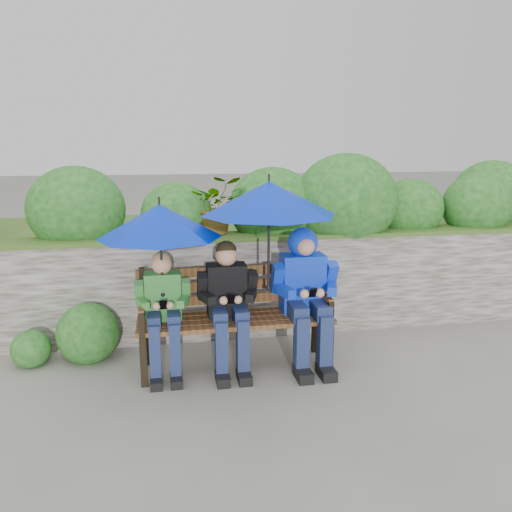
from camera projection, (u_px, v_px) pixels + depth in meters
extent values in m
plane|color=slate|center=(258.00, 361.00, 4.50)|extent=(60.00, 60.00, 0.00)
cube|color=brown|center=(244.00, 285.00, 5.11)|extent=(8.00, 0.40, 1.00)
cube|color=#325D20|center=(244.00, 236.00, 5.00)|extent=(8.00, 0.42, 0.04)
cube|color=#325D20|center=(229.00, 261.00, 6.26)|extent=(8.00, 2.00, 0.96)
ellipsoid|color=#155116|center=(76.00, 209.00, 4.91)|extent=(0.95, 0.76, 0.85)
ellipsoid|color=#155116|center=(177.00, 214.00, 5.07)|extent=(0.72, 0.58, 0.65)
ellipsoid|color=#155116|center=(273.00, 207.00, 5.20)|extent=(0.92, 0.73, 0.82)
ellipsoid|color=#155116|center=(346.00, 201.00, 5.23)|extent=(1.10, 0.88, 0.99)
ellipsoid|color=#155116|center=(411.00, 209.00, 5.49)|extent=(0.73, 0.58, 0.66)
ellipsoid|color=#155116|center=(477.00, 205.00, 5.60)|extent=(0.81, 0.65, 0.73)
ellipsoid|color=#155116|center=(491.00, 197.00, 6.02)|extent=(0.97, 0.78, 0.88)
sphere|color=#EDA9C3|center=(77.00, 226.00, 4.77)|extent=(0.14, 0.14, 0.14)
sphere|color=#EDA9C3|center=(299.00, 219.00, 5.17)|extent=(0.14, 0.14, 0.14)
sphere|color=#EDA9C3|center=(413.00, 216.00, 5.40)|extent=(0.14, 0.14, 0.14)
imported|color=#155116|center=(217.00, 205.00, 4.98)|extent=(0.52, 0.45, 0.58)
imported|color=#155116|center=(364.00, 204.00, 5.27)|extent=(0.30, 0.30, 0.54)
sphere|color=#155116|center=(88.00, 334.00, 4.51)|extent=(0.56, 0.56, 0.56)
sphere|color=#155116|center=(31.00, 349.00, 4.39)|extent=(0.34, 0.34, 0.34)
cube|color=black|center=(144.00, 362.00, 3.99)|extent=(0.06, 0.06, 0.42)
cube|color=black|center=(145.00, 342.00, 4.39)|extent=(0.06, 0.06, 0.42)
cube|color=black|center=(330.00, 348.00, 4.27)|extent=(0.06, 0.06, 0.42)
cube|color=black|center=(315.00, 330.00, 4.67)|extent=(0.06, 0.06, 0.42)
cube|color=brown|center=(239.00, 327.00, 4.11)|extent=(1.67, 0.09, 0.04)
cube|color=brown|center=(237.00, 322.00, 4.22)|extent=(1.67, 0.09, 0.04)
cube|color=brown|center=(235.00, 318.00, 4.34)|extent=(1.67, 0.09, 0.04)
cube|color=brown|center=(233.00, 313.00, 4.45)|extent=(1.67, 0.09, 0.04)
cube|color=black|center=(143.00, 294.00, 4.31)|extent=(0.05, 0.05, 0.46)
cube|color=brown|center=(142.00, 305.00, 4.10)|extent=(0.05, 0.43, 0.04)
cube|color=black|center=(142.00, 325.00, 3.92)|extent=(0.05, 0.05, 0.20)
cube|color=black|center=(316.00, 285.00, 4.59)|extent=(0.05, 0.05, 0.46)
cube|color=brown|center=(323.00, 295.00, 4.38)|extent=(0.05, 0.43, 0.04)
cube|color=black|center=(331.00, 313.00, 4.20)|extent=(0.05, 0.05, 0.20)
cube|color=brown|center=(232.00, 299.00, 4.48)|extent=(1.67, 0.03, 0.08)
cube|color=brown|center=(232.00, 285.00, 4.45)|extent=(1.67, 0.03, 0.08)
cube|color=brown|center=(232.00, 271.00, 4.42)|extent=(1.67, 0.03, 0.08)
cube|color=#2A7828|center=(163.00, 296.00, 4.22)|extent=(0.30, 0.18, 0.41)
sphere|color=tan|center=(162.00, 264.00, 4.14)|extent=(0.17, 0.17, 0.17)
sphere|color=#AA8450|center=(162.00, 261.00, 4.14)|extent=(0.16, 0.16, 0.16)
cube|color=navy|center=(154.00, 319.00, 4.10)|extent=(0.11, 0.28, 0.11)
cube|color=navy|center=(155.00, 355.00, 4.02)|extent=(0.09, 0.10, 0.51)
cube|color=black|center=(156.00, 382.00, 4.01)|extent=(0.10, 0.19, 0.07)
cube|color=navy|center=(174.00, 318.00, 4.13)|extent=(0.11, 0.28, 0.11)
cube|color=navy|center=(175.00, 353.00, 4.05)|extent=(0.09, 0.10, 0.51)
cube|color=black|center=(176.00, 381.00, 4.04)|extent=(0.10, 0.19, 0.07)
cube|color=#2A7828|center=(140.00, 293.00, 4.13)|extent=(0.07, 0.16, 0.23)
cube|color=#2A7828|center=(143.00, 304.00, 4.03)|extent=(0.11, 0.19, 0.06)
sphere|color=tan|center=(157.00, 306.00, 3.98)|extent=(0.06, 0.06, 0.06)
cube|color=#2A7828|center=(186.00, 290.00, 4.20)|extent=(0.07, 0.16, 0.23)
cube|color=#2A7828|center=(183.00, 301.00, 4.09)|extent=(0.11, 0.19, 0.06)
sphere|color=tan|center=(170.00, 305.00, 4.00)|extent=(0.06, 0.06, 0.06)
cube|color=black|center=(163.00, 305.00, 3.98)|extent=(0.06, 0.07, 0.09)
cube|color=black|center=(227.00, 290.00, 4.31)|extent=(0.34, 0.20, 0.45)
sphere|color=tan|center=(226.00, 255.00, 4.22)|extent=(0.19, 0.19, 0.19)
sphere|color=black|center=(226.00, 251.00, 4.22)|extent=(0.18, 0.18, 0.18)
cube|color=navy|center=(219.00, 315.00, 4.18)|extent=(0.12, 0.32, 0.12)
cube|color=navy|center=(221.00, 351.00, 4.08)|extent=(0.10, 0.11, 0.51)
cube|color=black|center=(223.00, 379.00, 4.07)|extent=(0.11, 0.22, 0.08)
cube|color=navy|center=(240.00, 314.00, 4.21)|extent=(0.12, 0.32, 0.12)
cube|color=navy|center=(243.00, 349.00, 4.11)|extent=(0.10, 0.11, 0.51)
cube|color=black|center=(244.00, 377.00, 4.10)|extent=(0.11, 0.22, 0.08)
cube|color=black|center=(202.00, 286.00, 4.21)|extent=(0.08, 0.18, 0.25)
cube|color=black|center=(207.00, 298.00, 4.11)|extent=(0.13, 0.21, 0.07)
sphere|color=tan|center=(224.00, 301.00, 4.04)|extent=(0.07, 0.07, 0.07)
cube|color=black|center=(252.00, 284.00, 4.29)|extent=(0.08, 0.18, 0.25)
cube|color=black|center=(251.00, 296.00, 4.17)|extent=(0.13, 0.21, 0.07)
sphere|color=tan|center=(238.00, 300.00, 4.06)|extent=(0.07, 0.07, 0.07)
cube|color=black|center=(231.00, 299.00, 4.04)|extent=(0.06, 0.07, 0.09)
cube|color=#1636D4|center=(302.00, 283.00, 4.42)|extent=(0.38, 0.22, 0.51)
sphere|color=tan|center=(304.00, 244.00, 4.33)|extent=(0.21, 0.21, 0.21)
sphere|color=#1636D4|center=(303.00, 242.00, 4.35)|extent=(0.27, 0.27, 0.27)
sphere|color=tan|center=(305.00, 247.00, 4.28)|extent=(0.16, 0.16, 0.16)
cube|color=navy|center=(296.00, 310.00, 4.28)|extent=(0.13, 0.36, 0.13)
cube|color=navy|center=(301.00, 347.00, 4.16)|extent=(0.11, 0.12, 0.52)
cube|color=black|center=(303.00, 374.00, 4.14)|extent=(0.12, 0.25, 0.09)
cube|color=navy|center=(319.00, 309.00, 4.31)|extent=(0.13, 0.36, 0.13)
cube|color=navy|center=(324.00, 345.00, 4.20)|extent=(0.11, 0.12, 0.52)
cube|color=black|center=(326.00, 372.00, 4.18)|extent=(0.12, 0.25, 0.09)
cube|color=#1636D4|center=(277.00, 278.00, 4.31)|extent=(0.09, 0.20, 0.29)
cube|color=#1636D4|center=(285.00, 291.00, 4.20)|extent=(0.14, 0.24, 0.08)
sphere|color=tan|center=(304.00, 294.00, 4.12)|extent=(0.08, 0.08, 0.08)
cube|color=#1636D4|center=(330.00, 276.00, 4.40)|extent=(0.09, 0.20, 0.29)
cube|color=#1636D4|center=(332.00, 289.00, 4.27)|extent=(0.14, 0.24, 0.08)
sphere|color=tan|center=(320.00, 293.00, 4.15)|extent=(0.08, 0.08, 0.08)
cube|color=black|center=(313.00, 293.00, 4.12)|extent=(0.06, 0.07, 0.09)
cone|color=#0023C8|center=(160.00, 221.00, 4.00)|extent=(1.01, 1.01, 0.27)
cylinder|color=black|center=(159.00, 200.00, 3.96)|extent=(0.02, 0.02, 0.06)
cylinder|color=black|center=(161.00, 258.00, 4.07)|extent=(0.02, 0.02, 0.61)
sphere|color=black|center=(163.00, 294.00, 4.13)|extent=(0.04, 0.04, 0.04)
cone|color=#0023C8|center=(269.00, 198.00, 4.08)|extent=(1.13, 1.13, 0.28)
cylinder|color=black|center=(269.00, 178.00, 4.04)|extent=(0.02, 0.02, 0.06)
cylinder|color=black|center=(269.00, 244.00, 4.16)|extent=(0.02, 0.02, 0.76)
sphere|color=black|center=(268.00, 288.00, 4.24)|extent=(0.04, 0.04, 0.04)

